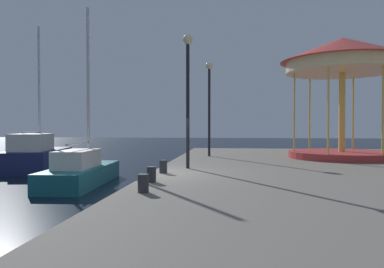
{
  "coord_description": "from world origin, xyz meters",
  "views": [
    {
      "loc": [
        2.55,
        -11.15,
        2.24
      ],
      "look_at": [
        0.9,
        3.63,
        1.93
      ],
      "focal_mm": 34.34,
      "sensor_mm": 36.0,
      "label": 1
    }
  ],
  "objects_px": {
    "lamp_post_near_edge": "(188,78)",
    "lamp_post_mid_promenade": "(209,92)",
    "sailboat_navy": "(37,156)",
    "bollard_north": "(143,183)",
    "bollard_south": "(151,174)",
    "sailboat_teal": "(81,171)",
    "carousel": "(342,68)",
    "bollard_center": "(163,167)"
  },
  "relations": [
    {
      "from": "bollard_north",
      "to": "carousel",
      "type": "bearing_deg",
      "value": 54.1
    },
    {
      "from": "bollard_center",
      "to": "lamp_post_near_edge",
      "type": "bearing_deg",
      "value": 66.05
    },
    {
      "from": "bollard_south",
      "to": "sailboat_navy",
      "type": "bearing_deg",
      "value": 133.03
    },
    {
      "from": "sailboat_navy",
      "to": "sailboat_teal",
      "type": "height_order",
      "value": "sailboat_navy"
    },
    {
      "from": "sailboat_teal",
      "to": "bollard_north",
      "type": "xyz_separation_m",
      "value": [
        3.84,
        -5.62,
        0.46
      ]
    },
    {
      "from": "lamp_post_near_edge",
      "to": "lamp_post_mid_promenade",
      "type": "height_order",
      "value": "lamp_post_near_edge"
    },
    {
      "from": "carousel",
      "to": "bollard_north",
      "type": "height_order",
      "value": "carousel"
    },
    {
      "from": "lamp_post_near_edge",
      "to": "bollard_north",
      "type": "xyz_separation_m",
      "value": [
        -0.4,
        -4.66,
        -2.9
      ]
    },
    {
      "from": "lamp_post_near_edge",
      "to": "bollard_south",
      "type": "bearing_deg",
      "value": -99.88
    },
    {
      "from": "bollard_center",
      "to": "lamp_post_mid_promenade",
      "type": "bearing_deg",
      "value": 81.34
    },
    {
      "from": "carousel",
      "to": "bollard_south",
      "type": "xyz_separation_m",
      "value": [
        -6.99,
        -7.98,
        -3.89
      ]
    },
    {
      "from": "bollard_south",
      "to": "carousel",
      "type": "bearing_deg",
      "value": 48.77
    },
    {
      "from": "sailboat_navy",
      "to": "lamp_post_mid_promenade",
      "type": "bearing_deg",
      "value": -0.28
    },
    {
      "from": "lamp_post_near_edge",
      "to": "bollard_south",
      "type": "distance_m",
      "value": 4.35
    },
    {
      "from": "lamp_post_mid_promenade",
      "to": "bollard_center",
      "type": "distance_m",
      "value": 7.23
    },
    {
      "from": "sailboat_teal",
      "to": "bollard_center",
      "type": "height_order",
      "value": "sailboat_teal"
    },
    {
      "from": "sailboat_teal",
      "to": "bollard_south",
      "type": "relative_size",
      "value": 17.58
    },
    {
      "from": "sailboat_teal",
      "to": "lamp_post_near_edge",
      "type": "relative_size",
      "value": 1.54
    },
    {
      "from": "sailboat_teal",
      "to": "carousel",
      "type": "bearing_deg",
      "value": 19.76
    },
    {
      "from": "bollard_south",
      "to": "lamp_post_near_edge",
      "type": "bearing_deg",
      "value": 80.12
    },
    {
      "from": "bollard_south",
      "to": "lamp_post_mid_promenade",
      "type": "bearing_deg",
      "value": 83.51
    },
    {
      "from": "bollard_south",
      "to": "bollard_north",
      "type": "bearing_deg",
      "value": -84.21
    },
    {
      "from": "sailboat_navy",
      "to": "lamp_post_mid_promenade",
      "type": "xyz_separation_m",
      "value": [
        8.83,
        -0.04,
        3.15
      ]
    },
    {
      "from": "lamp_post_mid_promenade",
      "to": "bollard_south",
      "type": "xyz_separation_m",
      "value": [
        -0.95,
        -8.39,
        -2.88
      ]
    },
    {
      "from": "sailboat_teal",
      "to": "bollard_south",
      "type": "height_order",
      "value": "sailboat_teal"
    },
    {
      "from": "lamp_post_mid_promenade",
      "to": "bollard_south",
      "type": "distance_m",
      "value": 8.93
    },
    {
      "from": "lamp_post_near_edge",
      "to": "lamp_post_mid_promenade",
      "type": "xyz_separation_m",
      "value": [
        0.4,
        5.21,
        -0.03
      ]
    },
    {
      "from": "lamp_post_mid_promenade",
      "to": "bollard_north",
      "type": "relative_size",
      "value": 11.33
    },
    {
      "from": "bollard_south",
      "to": "bollard_center",
      "type": "height_order",
      "value": "same"
    },
    {
      "from": "sailboat_navy",
      "to": "sailboat_teal",
      "type": "distance_m",
      "value": 6.0
    },
    {
      "from": "lamp_post_mid_promenade",
      "to": "bollard_center",
      "type": "xyz_separation_m",
      "value": [
        -1.0,
        -6.56,
        -2.88
      ]
    },
    {
      "from": "bollard_center",
      "to": "sailboat_teal",
      "type": "bearing_deg",
      "value": 147.72
    },
    {
      "from": "sailboat_teal",
      "to": "bollard_south",
      "type": "xyz_separation_m",
      "value": [
        3.69,
        -4.14,
        0.46
      ]
    },
    {
      "from": "sailboat_navy",
      "to": "bollard_center",
      "type": "relative_size",
      "value": 18.55
    },
    {
      "from": "lamp_post_mid_promenade",
      "to": "bollard_north",
      "type": "bearing_deg",
      "value": -94.66
    },
    {
      "from": "lamp_post_near_edge",
      "to": "bollard_center",
      "type": "distance_m",
      "value": 3.26
    },
    {
      "from": "lamp_post_near_edge",
      "to": "lamp_post_mid_promenade",
      "type": "relative_size",
      "value": 1.01
    },
    {
      "from": "sailboat_navy",
      "to": "bollard_north",
      "type": "relative_size",
      "value": 18.55
    },
    {
      "from": "sailboat_teal",
      "to": "carousel",
      "type": "height_order",
      "value": "sailboat_teal"
    },
    {
      "from": "sailboat_navy",
      "to": "lamp_post_near_edge",
      "type": "relative_size",
      "value": 1.62
    },
    {
      "from": "carousel",
      "to": "lamp_post_mid_promenade",
      "type": "height_order",
      "value": "carousel"
    },
    {
      "from": "bollard_north",
      "to": "bollard_center",
      "type": "height_order",
      "value": "same"
    }
  ]
}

